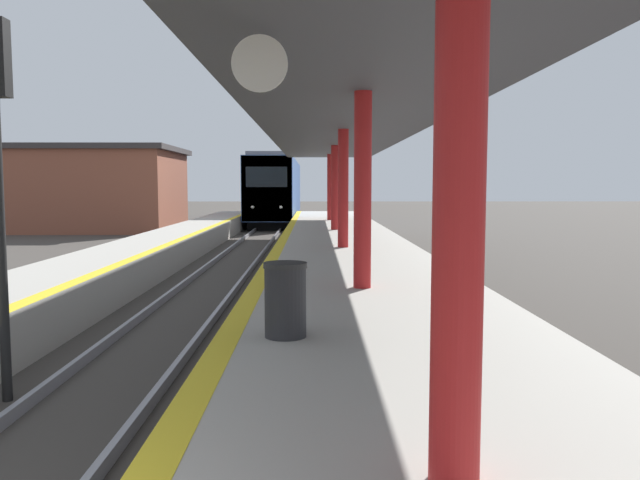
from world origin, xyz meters
name	(u,v)px	position (x,y,z in m)	size (l,w,h in m)	color
train	(277,190)	(0.00, 42.71, 2.31)	(2.89, 19.63, 4.55)	black
station_canopy	(343,128)	(3.46, 15.46, 4.19)	(4.51, 34.75, 3.48)	red
trash_bin	(285,300)	(2.31, 5.08, 1.31)	(0.50, 0.50, 0.86)	#262628
station_building	(75,189)	(-11.35, 34.82, 2.43)	(12.16, 8.09, 4.83)	brown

